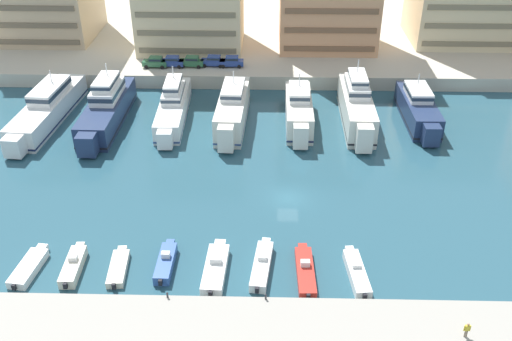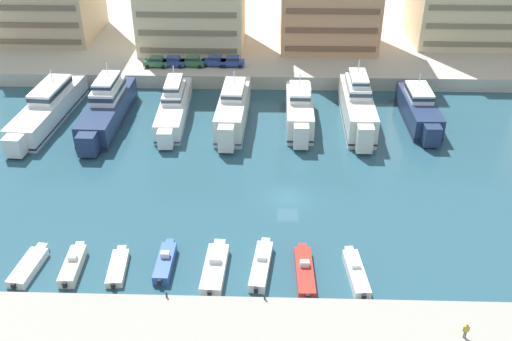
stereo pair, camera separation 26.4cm
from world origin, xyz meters
name	(u,v)px [view 1 (the left image)]	position (x,y,z in m)	size (l,w,h in m)	color
ground_plane	(288,198)	(0.00, 0.00, 0.00)	(400.00, 400.00, 0.00)	#285160
quay_promenade	(281,18)	(0.00, 66.13, 1.13)	(180.00, 70.00, 2.27)	beige
pier_dock	(294,325)	(0.00, -20.10, 0.40)	(120.00, 5.84, 0.80)	#9E998E
yacht_white_far_left	(48,108)	(-34.93, 19.48, 1.95)	(5.94, 23.12, 6.64)	white
yacht_navy_left	(107,108)	(-26.03, 18.93, 2.34)	(4.82, 20.91, 8.18)	navy
yacht_white_mid_left	(173,106)	(-16.59, 20.67, 1.94)	(4.11, 19.82, 7.19)	white
yacht_ivory_center_left	(232,109)	(-7.70, 18.90, 2.31)	(4.53, 18.28, 7.25)	silver
yacht_ivory_center	(299,111)	(1.90, 19.01, 2.18)	(3.75, 16.03, 7.03)	silver
yacht_ivory_center_right	(357,106)	(10.31, 19.83, 2.66)	(4.09, 19.28, 8.74)	silver
yacht_navy_mid_right	(418,109)	(19.47, 20.59, 1.93)	(4.24, 16.74, 6.49)	navy
motorboat_white_far_left	(29,267)	(-26.03, -13.24, 0.43)	(2.48, 6.44, 0.88)	white
motorboat_cream_left	(74,265)	(-21.64, -13.02, 0.55)	(1.77, 6.35, 1.54)	beige
motorboat_cream_mid_left	(118,268)	(-17.18, -13.00, 0.36)	(2.02, 6.05, 0.81)	beige
motorboat_blue_center_left	(166,262)	(-12.55, -12.30, 0.53)	(1.61, 6.38, 1.58)	#33569E
motorboat_white_center	(216,268)	(-7.50, -12.96, 0.50)	(2.39, 7.91, 1.53)	white
motorboat_white_center_right	(262,265)	(-2.93, -12.45, 0.50)	(2.34, 7.74, 1.42)	white
motorboat_red_mid_right	(305,271)	(1.35, -13.11, 0.44)	(1.87, 7.72, 1.42)	red
motorboat_white_right	(357,272)	(6.36, -13.31, 0.51)	(2.15, 7.22, 1.37)	white
car_green_far_left	(155,62)	(-21.63, 34.91, 3.24)	(4.18, 2.09, 1.80)	#2D6642
car_blue_left	(172,61)	(-18.86, 35.18, 3.24)	(4.17, 2.06, 1.80)	#28428E
car_green_mid_left	(192,61)	(-15.52, 35.26, 3.24)	(4.20, 2.12, 1.80)	#2D6642
car_blue_center_left	(213,61)	(-11.89, 35.61, 3.24)	(4.22, 2.17, 1.80)	#28428E
car_blue_center	(232,61)	(-8.81, 35.46, 3.24)	(4.12, 1.96, 1.80)	#28428E
pedestrian_near_edge	(467,329)	(14.55, -21.43, 1.73)	(0.60, 0.23, 1.56)	#7A6B56
bollard_west	(167,295)	(-11.54, -17.43, 1.13)	(0.20, 0.20, 0.61)	#2D2D33
bollard_west_mid	(266,296)	(-2.50, -17.43, 1.13)	(0.20, 0.20, 0.61)	#2D2D33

